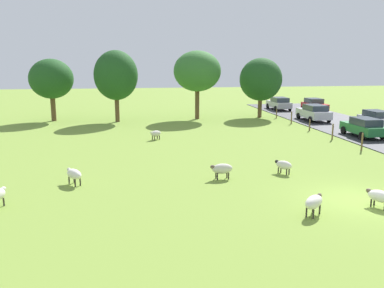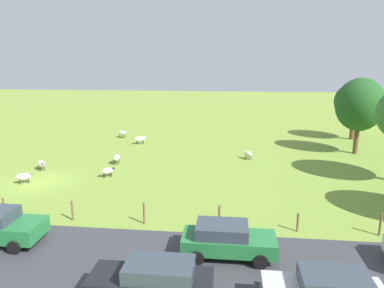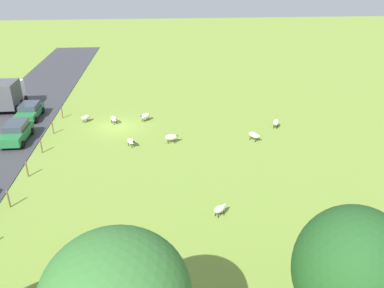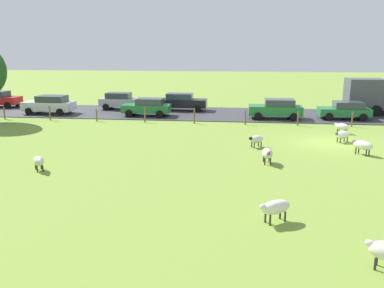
% 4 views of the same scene
% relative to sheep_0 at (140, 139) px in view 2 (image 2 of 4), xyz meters
% --- Properties ---
extents(ground_plane, '(160.00, 160.00, 0.00)m').
position_rel_sheep_0_xyz_m(ground_plane, '(12.77, -4.36, -0.56)').
color(ground_plane, olive).
extents(sheep_0, '(1.07, 1.27, 0.81)m').
position_rel_sheep_0_xyz_m(sheep_0, '(0.00, 0.00, 0.00)').
color(sheep_0, silver).
rests_on(sheep_0, ground_plane).
extents(sheep_1, '(1.02, 0.92, 0.74)m').
position_rel_sheep_0_xyz_m(sheep_1, '(4.84, 11.25, -0.06)').
color(sheep_1, beige).
rests_on(sheep_1, ground_plane).
extents(sheep_2, '(0.94, 1.05, 0.73)m').
position_rel_sheep_0_xyz_m(sheep_2, '(11.13, 0.29, -0.06)').
color(sheep_2, silver).
rests_on(sheep_2, ground_plane).
extents(sheep_3, '(0.97, 1.17, 0.75)m').
position_rel_sheep_0_xyz_m(sheep_3, '(13.17, -5.32, -0.06)').
color(sheep_3, white).
rests_on(sheep_3, ground_plane).
extents(sheep_4, '(1.22, 0.60, 0.83)m').
position_rel_sheep_0_xyz_m(sheep_4, '(7.55, -0.16, -0.00)').
color(sheep_4, beige).
rests_on(sheep_4, ground_plane).
extents(sheep_5, '(0.95, 1.22, 0.84)m').
position_rel_sheep_0_xyz_m(sheep_5, '(-2.86, -2.84, 0.00)').
color(sheep_5, silver).
rests_on(sheep_5, ground_plane).
extents(sheep_6, '(1.23, 1.18, 0.83)m').
position_rel_sheep_0_xyz_m(sheep_6, '(10.02, -5.71, 0.00)').
color(sheep_6, silver).
rests_on(sheep_6, ground_plane).
extents(tree_0, '(4.41, 4.41, 7.22)m').
position_rel_sheep_0_xyz_m(tree_0, '(1.61, 21.60, 4.15)').
color(tree_0, brown).
rests_on(tree_0, ground_plane).
extents(tree_2, '(4.45, 4.45, 6.38)m').
position_rel_sheep_0_xyz_m(tree_2, '(-4.98, 23.31, 3.77)').
color(tree_2, brown).
rests_on(tree_2, ground_plane).
extents(fence_post_1, '(0.12, 0.12, 1.15)m').
position_rel_sheep_0_xyz_m(fence_post_1, '(18.71, -3.20, 0.02)').
color(fence_post_1, brown).
rests_on(fence_post_1, ground_plane).
extents(fence_post_2, '(0.12, 0.12, 1.15)m').
position_rel_sheep_0_xyz_m(fence_post_2, '(18.71, 0.92, 0.02)').
color(fence_post_2, brown).
rests_on(fence_post_2, ground_plane).
extents(fence_post_3, '(0.12, 0.12, 1.24)m').
position_rel_sheep_0_xyz_m(fence_post_3, '(18.71, 5.03, 0.06)').
color(fence_post_3, brown).
rests_on(fence_post_3, ground_plane).
extents(fence_post_4, '(0.12, 0.12, 1.27)m').
position_rel_sheep_0_xyz_m(fence_post_4, '(18.71, 9.14, 0.07)').
color(fence_post_4, brown).
rests_on(fence_post_4, ground_plane).
extents(fence_post_5, '(0.12, 0.12, 1.03)m').
position_rel_sheep_0_xyz_m(fence_post_5, '(18.71, 13.25, -0.05)').
color(fence_post_5, brown).
rests_on(fence_post_5, ground_plane).
extents(fence_post_6, '(0.12, 0.12, 1.24)m').
position_rel_sheep_0_xyz_m(fence_post_6, '(18.71, 17.37, 0.06)').
color(fence_post_6, brown).
rests_on(fence_post_6, ground_plane).
extents(car_0, '(1.96, 4.54, 1.65)m').
position_rel_sheep_0_xyz_m(car_0, '(25.18, 6.95, 0.36)').
color(car_0, black).
rests_on(car_0, road_strip).
extents(car_5, '(1.99, 4.23, 1.56)m').
position_rel_sheep_0_xyz_m(car_5, '(21.63, 9.59, 0.31)').
color(car_5, '#237238').
rests_on(car_5, road_strip).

